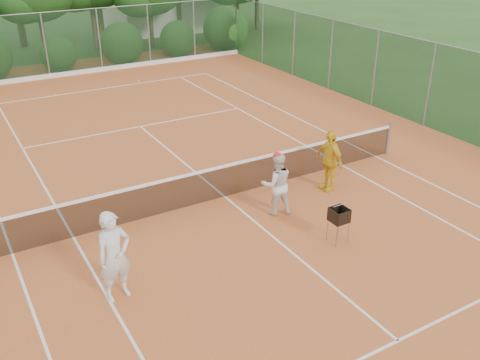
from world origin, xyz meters
name	(u,v)px	position (x,y,z in m)	size (l,w,h in m)	color
ground	(225,198)	(0.00, 0.00, 0.00)	(120.00, 120.00, 0.00)	#264B1B
clay_court	(225,197)	(0.00, 0.00, 0.01)	(18.00, 36.00, 0.02)	#C2612C
club_building	(170,6)	(9.00, 24.00, 1.50)	(8.00, 5.00, 3.00)	beige
tennis_net	(225,180)	(0.00, 0.00, 0.53)	(11.97, 0.10, 1.10)	gray
player_white	(114,256)	(-3.89, -2.65, 0.97)	(0.69, 0.46, 1.90)	silver
player_center_grp	(277,184)	(0.71, -1.40, 0.85)	(0.95, 0.83, 1.67)	silver
player_yellow	(329,160)	(2.72, -0.99, 0.89)	(1.02, 0.42, 1.73)	yellow
ball_hopper	(339,216)	(1.18, -3.27, 0.71)	(0.38, 0.38, 0.87)	gray
stray_ball_a	(55,94)	(-1.77, 11.94, 0.05)	(0.07, 0.07, 0.07)	#CDE836
stray_ball_b	(139,81)	(2.12, 12.15, 0.05)	(0.07, 0.07, 0.07)	#DFEC37
stray_ball_c	(138,82)	(2.01, 12.00, 0.05)	(0.07, 0.07, 0.07)	gold
court_markings	(225,197)	(0.00, 0.00, 0.02)	(11.03, 23.83, 0.01)	white
fence_back	(73,43)	(0.00, 15.00, 1.52)	(18.07, 0.07, 3.00)	#19381E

